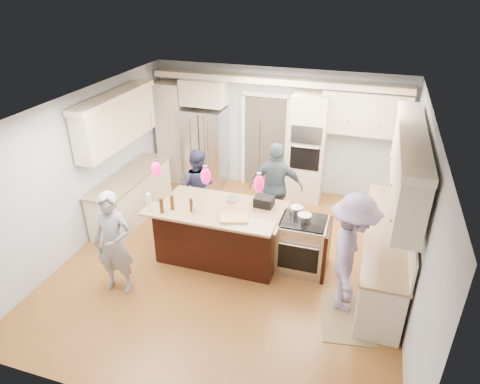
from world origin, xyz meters
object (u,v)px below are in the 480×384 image
object	(u,v)px
refrigerator	(205,147)
island_range	(304,245)
kitchen_island	(221,231)
person_bar_end	(114,243)
person_far_left	(197,186)

from	to	relation	value
refrigerator	island_range	xyz separation A→B (m)	(2.71, -2.49, -0.44)
refrigerator	kitchen_island	world-z (taller)	refrigerator
refrigerator	person_bar_end	world-z (taller)	refrigerator
refrigerator	person_bar_end	distance (m)	3.88
island_range	person_bar_end	world-z (taller)	person_bar_end
refrigerator	kitchen_island	size ratio (longest dim) A/B	0.86
island_range	person_far_left	distance (m)	2.46
person_far_left	refrigerator	bearing A→B (deg)	-76.89
kitchen_island	person_bar_end	bearing A→B (deg)	-133.35
kitchen_island	island_range	world-z (taller)	kitchen_island
island_range	person_far_left	xyz separation A→B (m)	(-2.26, 0.93, 0.29)
kitchen_island	person_bar_end	xyz separation A→B (m)	(-1.23, -1.31, 0.35)
kitchen_island	person_far_left	size ratio (longest dim) A/B	1.40
kitchen_island	island_range	distance (m)	1.41
island_range	person_bar_end	size ratio (longest dim) A/B	0.55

